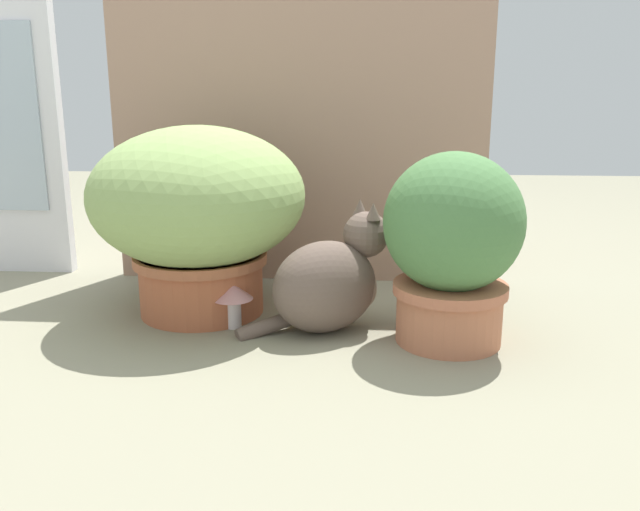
{
  "coord_description": "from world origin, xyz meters",
  "views": [
    {
      "loc": [
        0.24,
        -1.47,
        0.57
      ],
      "look_at": [
        0.13,
        0.04,
        0.18
      ],
      "focal_mm": 37.1,
      "sensor_mm": 36.0,
      "label": 1
    }
  ],
  "objects_px": {
    "grass_planter": "(198,209)",
    "cat": "(331,281)",
    "mushroom_ornament_red": "(170,284)",
    "leafy_planter": "(452,244)",
    "mushroom_ornament_pink": "(233,296)"
  },
  "relations": [
    {
      "from": "grass_planter",
      "to": "cat",
      "type": "distance_m",
      "value": 0.39
    },
    {
      "from": "leafy_planter",
      "to": "cat",
      "type": "xyz_separation_m",
      "value": [
        -0.27,
        0.05,
        -0.11
      ]
    },
    {
      "from": "leafy_planter",
      "to": "mushroom_ornament_red",
      "type": "bearing_deg",
      "value": 171.95
    },
    {
      "from": "cat",
      "to": "mushroom_ornament_red",
      "type": "height_order",
      "value": "cat"
    },
    {
      "from": "grass_planter",
      "to": "cat",
      "type": "height_order",
      "value": "grass_planter"
    },
    {
      "from": "cat",
      "to": "mushroom_ornament_pink",
      "type": "xyz_separation_m",
      "value": [
        -0.24,
        0.0,
        -0.04
      ]
    },
    {
      "from": "grass_planter",
      "to": "mushroom_ornament_pink",
      "type": "relative_size",
      "value": 4.8
    },
    {
      "from": "cat",
      "to": "mushroom_ornament_red",
      "type": "bearing_deg",
      "value": 174.21
    },
    {
      "from": "leafy_planter",
      "to": "mushroom_ornament_pink",
      "type": "relative_size",
      "value": 3.87
    },
    {
      "from": "cat",
      "to": "mushroom_ornament_red",
      "type": "xyz_separation_m",
      "value": [
        -0.4,
        0.04,
        -0.03
      ]
    },
    {
      "from": "cat",
      "to": "mushroom_ornament_pink",
      "type": "bearing_deg",
      "value": 179.84
    },
    {
      "from": "leafy_planter",
      "to": "mushroom_ornament_red",
      "type": "xyz_separation_m",
      "value": [
        -0.67,
        0.1,
        -0.14
      ]
    },
    {
      "from": "leafy_planter",
      "to": "mushroom_ornament_pink",
      "type": "xyz_separation_m",
      "value": [
        -0.51,
        0.06,
        -0.15
      ]
    },
    {
      "from": "grass_planter",
      "to": "mushroom_ornament_pink",
      "type": "xyz_separation_m",
      "value": [
        0.1,
        -0.11,
        -0.19
      ]
    },
    {
      "from": "leafy_planter",
      "to": "cat",
      "type": "height_order",
      "value": "leafy_planter"
    }
  ]
}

